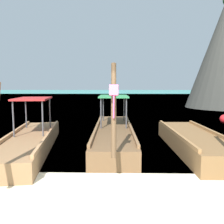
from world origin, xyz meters
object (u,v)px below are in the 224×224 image
at_px(longtail_boat_pink_ribbon, 114,133).
at_px(mooring_buoy_near, 224,119).
at_px(longtail_boat_turquoise_ribbon, 194,142).
at_px(longtail_boat_blue_ribbon, 30,141).

relative_size(longtail_boat_pink_ribbon, mooring_buoy_near, 13.99).
xyz_separation_m(longtail_boat_pink_ribbon, longtail_boat_turquoise_ribbon, (2.67, -1.24, -0.03)).
height_order(longtail_boat_blue_ribbon, longtail_boat_pink_ribbon, longtail_boat_pink_ribbon).
distance_m(longtail_boat_pink_ribbon, mooring_buoy_near, 7.63).
relative_size(longtail_boat_turquoise_ribbon, mooring_buoy_near, 10.84).
height_order(longtail_boat_turquoise_ribbon, mooring_buoy_near, longtail_boat_turquoise_ribbon).
height_order(longtail_boat_pink_ribbon, longtail_boat_turquoise_ribbon, longtail_boat_turquoise_ribbon).
relative_size(longtail_boat_blue_ribbon, longtail_boat_turquoise_ribbon, 1.12).
bearing_deg(longtail_boat_pink_ribbon, longtail_boat_blue_ribbon, -153.29).
distance_m(longtail_boat_blue_ribbon, longtail_boat_turquoise_ribbon, 5.40).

